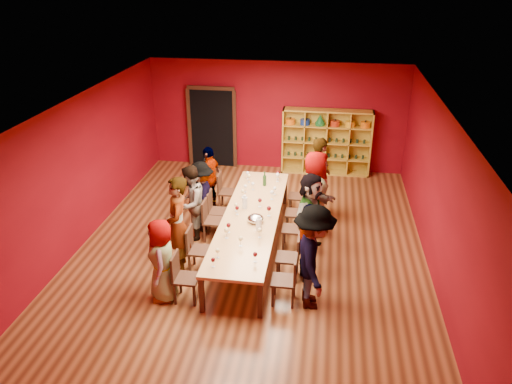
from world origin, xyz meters
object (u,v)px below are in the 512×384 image
Objects in this scene: chair_person_left_0 at (182,275)px; chair_person_right_4 at (302,194)px; chair_person_left_1 at (196,247)px; person_right_1 at (307,243)px; wine_bottle at (265,180)px; person_left_0 at (162,260)px; chair_person_left_2 at (210,218)px; person_left_4 at (210,178)px; chair_person_left_4 at (224,189)px; chair_person_right_3 at (299,211)px; person_right_4 at (320,177)px; person_left_1 at (178,225)px; tasting_table at (251,218)px; person_left_3 at (201,196)px; spittoon_bowl at (256,219)px; person_right_2 at (310,212)px; person_right_0 at (313,258)px; shelving_unit at (326,139)px; chair_person_right_0 at (289,278)px; person_right_3 at (315,193)px; person_left_2 at (190,203)px; chair_person_left_3 at (215,209)px; chair_person_right_1 at (292,255)px; chair_person_right_2 at (297,227)px.

chair_person_left_0 and chair_person_right_4 have the same top height.
person_right_1 reaches higher than chair_person_left_1.
chair_person_right_4 is at bearing 13.20° from wine_bottle.
person_left_0 is 2.15m from chair_person_left_2.
chair_person_left_2 is 0.58× the size of person_left_4.
chair_person_right_4 is (1.82, 1.46, 0.00)m from chair_person_left_2.
chair_person_left_4 is at bearing 90.00° from chair_person_left_1.
wine_bottle reaches higher than chair_person_right_3.
person_right_1 is at bearing 162.45° from person_right_4.
person_left_4 is (-0.02, 2.64, -0.18)m from person_left_1.
person_left_3 is (-1.20, 0.68, 0.08)m from tasting_table.
chair_person_right_3 is 2.75× the size of spittoon_bowl.
person_right_1 is at bearing -158.00° from person_right_2.
person_right_0 reaches higher than spittoon_bowl.
shelving_unit is 7.42× the size of spittoon_bowl.
person_left_0 is 4.39m from person_right_4.
chair_person_left_4 is 0.58× the size of person_left_4.
chair_person_left_1 is at bearing 20.43° from person_left_4.
chair_person_right_0 is (2.16, -3.38, -0.27)m from person_left_4.
chair_person_left_4 is at bearing 157.65° from person_left_1.
person_left_2 is at bearing 97.25° from person_right_3.
chair_person_left_3 is 1.00× the size of chair_person_right_4.
person_left_4 is at bearing -172.89° from person_left_2.
chair_person_left_2 is 1.00× the size of chair_person_left_4.
person_right_2 reaches higher than person_left_4.
person_right_0 is at bearing -81.09° from chair_person_right_3.
chair_person_right_1 is at bearing -33.15° from chair_person_left_2.
chair_person_right_0 is (1.82, -0.74, 0.00)m from chair_person_left_1.
chair_person_left_0 is at bearing -122.98° from spittoon_bowl.
person_left_2 is 0.98× the size of person_right_2.
chair_person_right_3 is 1.13m from wine_bottle.
shelving_unit is 1.55× the size of person_left_3.
chair_person_left_3 is 2.75× the size of spittoon_bowl.
chair_person_left_3 is 1.00× the size of chair_person_right_2.
person_left_3 is 1.74× the size of chair_person_left_4.
chair_person_right_3 is at bearing 85.93° from person_left_3.
person_left_2 is 0.46m from person_left_3.
tasting_table is at bearing 133.66° from chair_person_right_1.
chair_person_right_3 is (1.82, 1.80, 0.00)m from chair_person_left_1.
chair_person_left_0 is 2.17m from person_left_2.
chair_person_left_2 is at bearing 90.00° from chair_person_left_0.
chair_person_left_0 is at bearing 135.47° from person_right_3.
chair_person_left_4 is at bearing 25.12° from person_right_0.
person_right_3 is at bearing 84.37° from person_left_4.
chair_person_left_0 is 1.08m from person_left_1.
chair_person_right_2 is 1.00× the size of chair_person_right_3.
person_right_3 reaches higher than wine_bottle.
person_left_3 is 1.63m from spittoon_bowl.
chair_person_left_2 is 1.00× the size of chair_person_right_1.
chair_person_left_1 is (0.00, 0.92, 0.00)m from chair_person_left_0.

